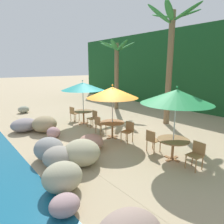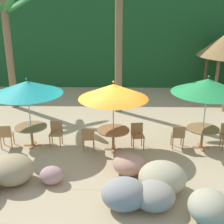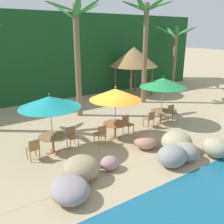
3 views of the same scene
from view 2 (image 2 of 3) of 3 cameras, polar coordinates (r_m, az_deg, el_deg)
ground_plane at (r=10.90m, az=-0.81°, el=-6.52°), size 120.00×120.00×0.00m
terrace_deck at (r=10.89m, az=-0.81°, el=-6.50°), size 18.00×5.20×0.01m
foliage_backdrop at (r=18.83m, az=0.17°, el=14.39°), size 28.00×2.40×6.00m
rock_seawall at (r=8.17m, az=7.70°, el=-13.67°), size 15.83×3.27×0.90m
umbrella_teal at (r=10.61m, az=-15.45°, el=4.39°), size 2.37×2.37×2.47m
dining_table_teal at (r=11.11m, az=-14.73°, el=-3.19°), size 1.10×1.10×0.74m
chair_teal_seaward at (r=11.02m, az=-10.30°, el=-3.59°), size 0.42×0.43×0.87m
chair_teal_inland at (r=11.24m, az=-19.04°, el=-3.94°), size 0.47×0.47×0.87m
umbrella_orange at (r=9.96m, az=0.26°, el=3.85°), size 2.29×2.29×2.45m
dining_table_orange at (r=10.47m, az=0.24°, el=-3.94°), size 1.10×1.10×0.74m
chair_orange_seaward at (r=10.72m, az=4.71°, el=-4.01°), size 0.48×0.48×0.87m
chair_orange_inland at (r=10.45m, az=-4.42°, el=-4.69°), size 0.44×0.45×0.87m
umbrella_green at (r=10.52m, az=17.30°, el=4.64°), size 2.37×2.37×2.59m
dining_table_green at (r=11.05m, az=16.43°, el=-3.50°), size 1.10×1.10×0.74m
chair_green_inland at (r=10.82m, az=12.12°, el=-4.18°), size 0.43×0.43×0.87m
palm_tree_nearest at (r=14.87m, az=-18.95°, el=13.70°), size 2.80×2.81×5.03m
palm_tree_second at (r=13.48m, az=1.29°, el=16.97°), size 3.14×2.91×6.23m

